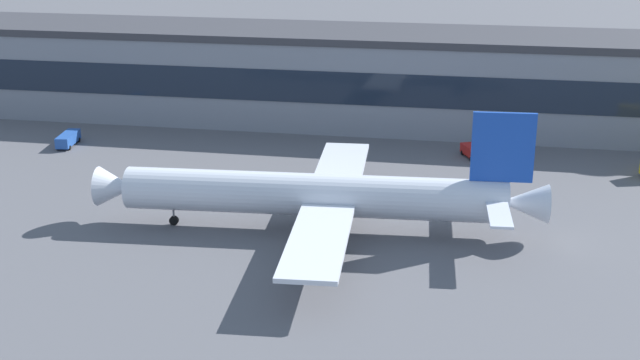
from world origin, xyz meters
TOP-DOWN VIEW (x-y plane):
  - ground_plane at (0.00, 0.00)m, footprint 600.00×600.00m
  - terminal_building at (0.00, 52.75)m, footprint 148.43×20.13m
  - airliner at (-0.22, 2.10)m, footprint 52.72×45.17m
  - pushback_tractor at (16.87, 35.20)m, footprint 4.37×5.45m
  - belt_loader at (-45.63, 29.93)m, footprint 2.79×6.60m

SIDE VIEW (x-z plane):
  - ground_plane at x=0.00m, z-range 0.00..0.00m
  - pushback_tractor at x=16.87m, z-range 0.17..1.92m
  - belt_loader at x=-45.63m, z-range 0.18..2.13m
  - airliner at x=-0.22m, z-range -2.95..12.01m
  - terminal_building at x=0.00m, z-range 0.02..15.73m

